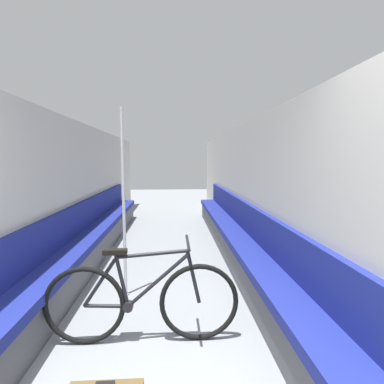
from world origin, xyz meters
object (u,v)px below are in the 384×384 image
(bench_seat_row_left, at_px, (92,240))
(bicycle, at_px, (142,301))
(grab_pole_near, at_px, (124,206))
(bench_seat_row_right, at_px, (234,237))

(bench_seat_row_left, bearing_deg, bicycle, -65.52)
(bicycle, relative_size, grab_pole_near, 0.77)
(bench_seat_row_left, distance_m, bench_seat_row_right, 2.32)
(bench_seat_row_right, distance_m, grab_pole_near, 2.19)
(bench_seat_row_left, bearing_deg, bench_seat_row_right, 0.00)
(bench_seat_row_left, xyz_separation_m, bicycle, (1.04, -2.28, 0.06))
(bench_seat_row_right, relative_size, bicycle, 4.12)
(bench_seat_row_left, distance_m, grab_pole_near, 1.70)
(grab_pole_near, bearing_deg, bench_seat_row_right, 40.28)
(bicycle, bearing_deg, bench_seat_row_left, 118.73)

